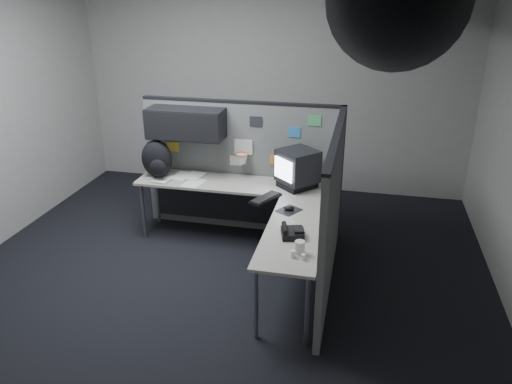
% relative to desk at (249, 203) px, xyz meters
% --- Properties ---
extents(room, '(5.62, 5.62, 3.22)m').
position_rel_desk_xyz_m(room, '(0.41, -0.70, 1.48)').
color(room, black).
rests_on(room, ground).
extents(partition_back, '(2.44, 0.42, 1.63)m').
position_rel_desk_xyz_m(partition_back, '(-0.40, 0.53, 0.38)').
color(partition_back, slate).
rests_on(partition_back, ground).
extents(partition_right, '(0.07, 2.23, 1.63)m').
position_rel_desk_xyz_m(partition_right, '(0.95, -0.49, 0.21)').
color(partition_right, slate).
rests_on(partition_right, ground).
extents(desk, '(2.31, 2.11, 0.73)m').
position_rel_desk_xyz_m(desk, '(0.00, 0.00, 0.00)').
color(desk, '#A39E94').
rests_on(desk, ground).
extents(monitor, '(0.54, 0.54, 0.44)m').
position_rel_desk_xyz_m(monitor, '(0.49, 0.31, 0.34)').
color(monitor, black).
rests_on(monitor, desk).
extents(keyboard, '(0.31, 0.43, 0.04)m').
position_rel_desk_xyz_m(keyboard, '(0.22, -0.13, 0.13)').
color(keyboard, black).
rests_on(keyboard, desk).
extents(mouse, '(0.28, 0.30, 0.05)m').
position_rel_desk_xyz_m(mouse, '(0.51, -0.35, 0.13)').
color(mouse, black).
rests_on(mouse, desk).
extents(phone, '(0.25, 0.26, 0.10)m').
position_rel_desk_xyz_m(phone, '(0.62, -0.90, 0.16)').
color(phone, black).
rests_on(phone, desk).
extents(bottles, '(0.13, 0.17, 0.08)m').
position_rel_desk_xyz_m(bottles, '(0.74, -1.23, 0.15)').
color(bottles, silver).
rests_on(bottles, desk).
extents(cup, '(0.10, 0.10, 0.12)m').
position_rel_desk_xyz_m(cup, '(0.74, -1.21, 0.18)').
color(cup, beige).
rests_on(cup, desk).
extents(papers, '(0.72, 0.52, 0.01)m').
position_rel_desk_xyz_m(papers, '(-0.93, 0.27, 0.12)').
color(papers, white).
rests_on(papers, desk).
extents(backpack, '(0.40, 0.36, 0.46)m').
position_rel_desk_xyz_m(backpack, '(-1.18, 0.25, 0.34)').
color(backpack, black).
rests_on(backpack, desk).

